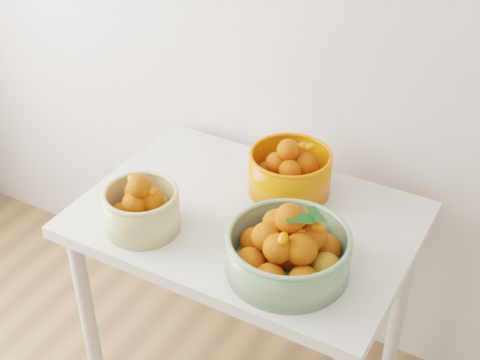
# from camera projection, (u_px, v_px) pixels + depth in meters

# --- Properties ---
(table) EXTENTS (1.00, 0.70, 0.75)m
(table) POSITION_uv_depth(u_px,v_px,m) (247.00, 239.00, 2.07)
(table) COLOR silver
(table) RESTS_ON ground
(bowl_cream) EXTENTS (0.25, 0.25, 0.19)m
(bowl_cream) POSITION_uv_depth(u_px,v_px,m) (142.00, 208.00, 1.93)
(bowl_cream) COLOR tan
(bowl_cream) RESTS_ON table
(bowl_green) EXTENTS (0.44, 0.44, 0.22)m
(bowl_green) POSITION_uv_depth(u_px,v_px,m) (289.00, 250.00, 1.77)
(bowl_green) COLOR #6F9568
(bowl_green) RESTS_ON table
(bowl_orange) EXTENTS (0.34, 0.34, 0.19)m
(bowl_orange) POSITION_uv_depth(u_px,v_px,m) (290.00, 171.00, 2.08)
(bowl_orange) COLOR #E55B07
(bowl_orange) RESTS_ON table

